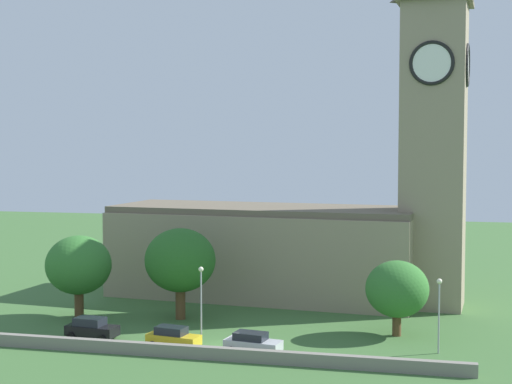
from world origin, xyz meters
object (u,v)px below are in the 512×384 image
car_yellow (173,337)px  tree_by_tower (397,289)px  car_black (92,328)px  streetlamp_central (439,303)px  tree_churchyard (180,261)px  streetlamp_west_mid (201,291)px  car_silver (252,343)px  church (305,223)px  tree_riverside_west (79,265)px

car_yellow → tree_by_tower: bearing=25.5°
car_black → car_yellow: car_black is taller
streetlamp_central → tree_churchyard: 25.58m
car_yellow → streetlamp_west_mid: (1.65, 2.63, 3.49)m
tree_by_tower → car_yellow: bearing=-154.5°
tree_churchyard → streetlamp_central: bearing=-15.7°
car_silver → car_black: bearing=175.7°
tree_churchyard → streetlamp_west_mid: bearing=-59.5°
church → streetlamp_west_mid: church is taller
church → streetlamp_central: (14.43, -19.92, -4.20)m
car_silver → tree_riverside_west: size_ratio=0.59×
tree_churchyard → tree_riverside_west: bearing=-169.9°
streetlamp_west_mid → tree_riverside_west: tree_riverside_west is taller
car_yellow → car_silver: car_yellow is taller
car_silver → streetlamp_west_mid: size_ratio=0.74×
car_black → streetlamp_central: 29.88m
car_yellow → car_silver: bearing=0.8°
car_silver → tree_churchyard: size_ratio=0.54×
church → streetlamp_central: church is taller
tree_riverside_west → tree_by_tower: bearing=-0.1°
streetlamp_central → tree_riverside_west: tree_riverside_west is taller
car_yellow → car_silver: 6.83m
streetlamp_central → tree_churchyard: (-24.57, 6.93, 1.57)m
car_yellow → streetlamp_central: streetlamp_central is taller
tree_by_tower → streetlamp_central: bearing=-54.7°
church → car_yellow: 25.60m
car_black → streetlamp_west_mid: bearing=8.4°
car_silver → tree_churchyard: bearing=133.4°
car_silver → streetlamp_west_mid: bearing=153.9°
car_silver → tree_by_tower: 14.45m
church → tree_churchyard: (-10.14, -12.99, -2.63)m
tree_churchyard → car_black: bearing=-118.8°
car_yellow → streetlamp_central: bearing=9.1°
tree_by_tower → streetlamp_west_mid: bearing=-160.0°
tree_riverside_west → tree_by_tower: (30.87, -0.05, -1.01)m
car_yellow → tree_churchyard: 11.84m
streetlamp_west_mid → tree_by_tower: 17.43m
streetlamp_central → car_black: bearing=-175.6°
church → tree_churchyard: size_ratio=4.48×
church → tree_churchyard: 16.69m
streetlamp_central → tree_riverside_west: bearing=171.5°
church → car_silver: bearing=-91.0°
tree_by_tower → tree_riverside_west: bearing=179.9°
streetlamp_west_mid → tree_churchyard: tree_churchyard is taller
tree_riverside_west → tree_churchyard: tree_churchyard is taller
car_silver → tree_by_tower: size_ratio=0.72×
streetlamp_central → tree_riverside_west: size_ratio=0.76×
tree_riverside_west → tree_churchyard: size_ratio=0.91×
church → car_black: (-15.19, -22.19, -7.43)m
streetlamp_west_mid → tree_riverside_west: (-14.49, 6.00, 0.81)m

